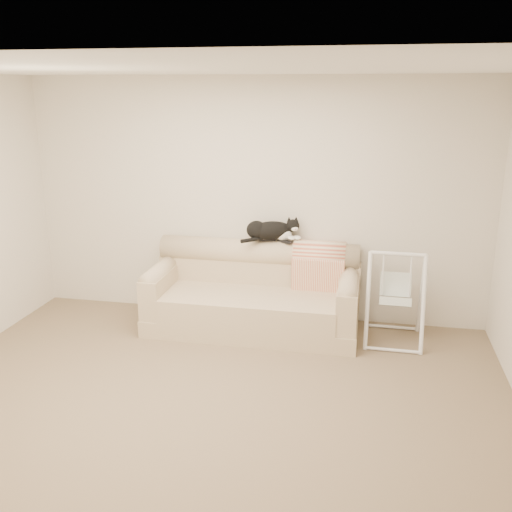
{
  "coord_description": "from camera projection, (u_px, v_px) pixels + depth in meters",
  "views": [
    {
      "loc": [
        1.21,
        -3.94,
        2.47
      ],
      "look_at": [
        0.16,
        1.27,
        0.9
      ],
      "focal_mm": 40.0,
      "sensor_mm": 36.0,
      "label": 1
    }
  ],
  "objects": [
    {
      "name": "ground_plane",
      "position": [
        206.0,
        404.0,
        4.63
      ],
      "size": [
        5.0,
        5.0,
        0.0
      ],
      "primitive_type": "plane",
      "color": "brown",
      "rests_on": "ground"
    },
    {
      "name": "room_shell",
      "position": [
        200.0,
        221.0,
        4.2
      ],
      "size": [
        5.04,
        4.04,
        2.6
      ],
      "color": "beige",
      "rests_on": "ground"
    },
    {
      "name": "sofa",
      "position": [
        254.0,
        296.0,
        6.04
      ],
      "size": [
        2.2,
        0.93,
        0.9
      ],
      "color": "tan",
      "rests_on": "ground"
    },
    {
      "name": "remote_a",
      "position": [
        267.0,
        240.0,
        6.08
      ],
      "size": [
        0.19,
        0.09,
        0.03
      ],
      "color": "black",
      "rests_on": "sofa"
    },
    {
      "name": "remote_b",
      "position": [
        285.0,
        241.0,
        6.03
      ],
      "size": [
        0.17,
        0.13,
        0.02
      ],
      "color": "black",
      "rests_on": "sofa"
    },
    {
      "name": "tuxedo_cat",
      "position": [
        271.0,
        230.0,
        6.04
      ],
      "size": [
        0.62,
        0.44,
        0.26
      ],
      "color": "black",
      "rests_on": "sofa"
    },
    {
      "name": "throw_blanket",
      "position": [
        319.0,
        260.0,
        6.02
      ],
      "size": [
        0.54,
        0.38,
        0.58
      ],
      "color": "#CD5E43",
      "rests_on": "sofa"
    },
    {
      "name": "baby_swing",
      "position": [
        395.0,
        297.0,
        5.68
      ],
      "size": [
        0.58,
        0.61,
        0.94
      ],
      "color": "white",
      "rests_on": "ground"
    }
  ]
}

